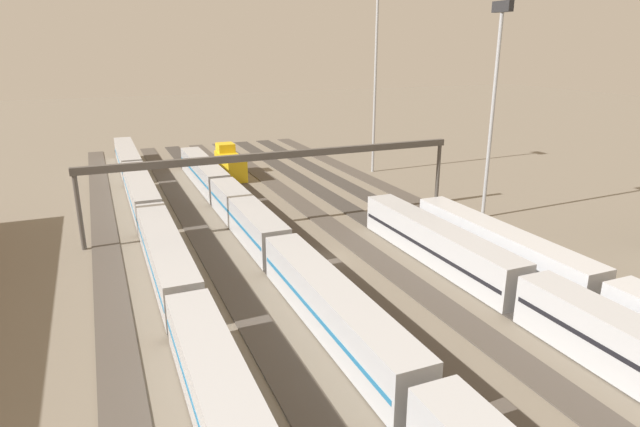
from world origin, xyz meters
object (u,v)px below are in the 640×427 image
light_mast_2 (495,84)px  signal_gantry (281,160)px  train_on_track_7 (162,247)px  light_mast_0 (376,54)px  train_on_track_5 (280,252)px  train_on_track_4 (230,164)px

light_mast_2 → signal_gantry: size_ratio=0.56×
train_on_track_7 → light_mast_0: bearing=-53.4°
train_on_track_7 → light_mast_0: size_ratio=3.72×
train_on_track_7 → light_mast_2: size_ratio=4.54×
train_on_track_7 → train_on_track_5: train_on_track_7 is taller
train_on_track_7 → light_mast_0: light_mast_0 is taller
signal_gantry → light_mast_0: bearing=-48.7°
train_on_track_4 → light_mast_2: size_ratio=0.40×
train_on_track_5 → signal_gantry: (13.70, -5.00, 5.78)m
light_mast_2 → signal_gantry: bearing=72.7°
light_mast_0 → signal_gantry: bearing=131.3°
train_on_track_5 → light_mast_2: bearing=-77.8°
light_mast_0 → signal_gantry: (-20.48, 23.35, -11.51)m
train_on_track_7 → train_on_track_4: (34.00, -15.00, 0.10)m
train_on_track_5 → train_on_track_4: bearing=-7.2°
train_on_track_4 → signal_gantry: bearing=180.0°
light_mast_0 → signal_gantry: light_mast_0 is taller
train_on_track_5 → light_mast_2: (6.25, -28.90, 14.28)m
train_on_track_7 → train_on_track_5: bearing=-119.5°
light_mast_0 → signal_gantry: 33.12m
train_on_track_7 → train_on_track_4: 37.16m
train_on_track_7 → train_on_track_4: train_on_track_4 is taller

